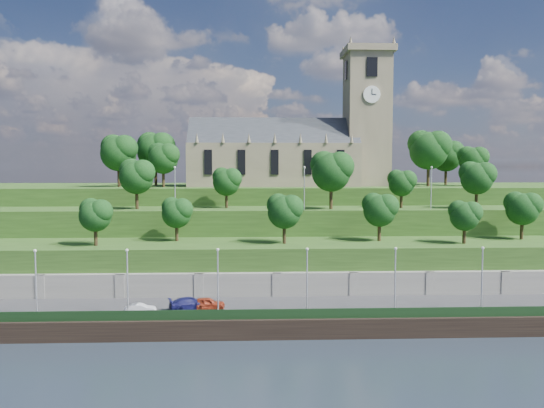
{
  "coord_description": "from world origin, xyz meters",
  "views": [
    {
      "loc": [
        -8.22,
        -56.06,
        18.67
      ],
      "look_at": [
        -4.88,
        30.0,
        12.61
      ],
      "focal_mm": 35.0,
      "sensor_mm": 36.0,
      "label": 1
    }
  ],
  "objects_px": {
    "car_middle": "(140,309)",
    "car_right": "(191,304)",
    "church": "(298,147)",
    "car_left": "(207,303)"
  },
  "relations": [
    {
      "from": "church",
      "to": "car_right",
      "type": "relative_size",
      "value": 7.71
    },
    {
      "from": "car_left",
      "to": "car_right",
      "type": "distance_m",
      "value": 1.95
    },
    {
      "from": "car_left",
      "to": "car_middle",
      "type": "relative_size",
      "value": 1.17
    },
    {
      "from": "church",
      "to": "car_middle",
      "type": "relative_size",
      "value": 11.0
    },
    {
      "from": "car_left",
      "to": "car_middle",
      "type": "distance_m",
      "value": 7.65
    },
    {
      "from": "car_middle",
      "to": "car_right",
      "type": "height_order",
      "value": "car_right"
    },
    {
      "from": "church",
      "to": "car_left",
      "type": "relative_size",
      "value": 9.41
    },
    {
      "from": "church",
      "to": "car_left",
      "type": "distance_m",
      "value": 47.47
    },
    {
      "from": "church",
      "to": "car_middle",
      "type": "height_order",
      "value": "church"
    },
    {
      "from": "car_right",
      "to": "car_middle",
      "type": "bearing_deg",
      "value": 87.57
    }
  ]
}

